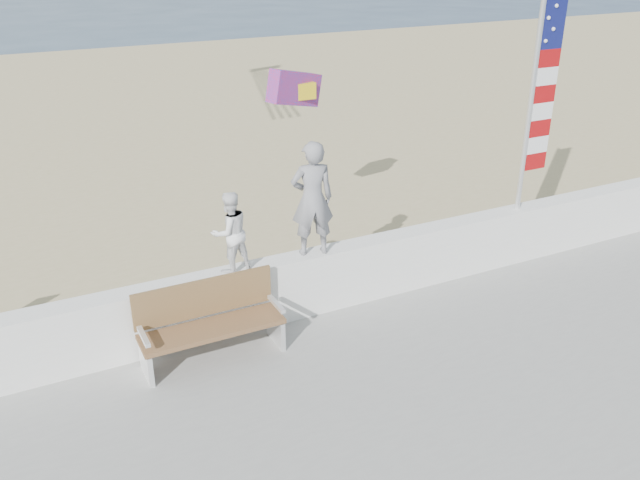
{
  "coord_description": "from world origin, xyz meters",
  "views": [
    {
      "loc": [
        -3.52,
        -5.58,
        5.1
      ],
      "look_at": [
        0.2,
        1.8,
        1.35
      ],
      "focal_mm": 38.0,
      "sensor_mm": 36.0,
      "label": 1
    }
  ],
  "objects_px": {
    "bench": "(210,321)",
    "flag": "(539,88)",
    "adult": "(312,199)",
    "child": "(230,232)"
  },
  "relations": [
    {
      "from": "bench",
      "to": "flag",
      "type": "bearing_deg",
      "value": 4.77
    },
    {
      "from": "adult",
      "to": "child",
      "type": "bearing_deg",
      "value": 12.57
    },
    {
      "from": "adult",
      "to": "flag",
      "type": "distance_m",
      "value": 3.94
    },
    {
      "from": "adult",
      "to": "flag",
      "type": "bearing_deg",
      "value": -167.44
    },
    {
      "from": "bench",
      "to": "flag",
      "type": "height_order",
      "value": "flag"
    },
    {
      "from": "bench",
      "to": "adult",
      "type": "bearing_deg",
      "value": 15.3
    },
    {
      "from": "bench",
      "to": "child",
      "type": "bearing_deg",
      "value": 42.91
    },
    {
      "from": "adult",
      "to": "child",
      "type": "distance_m",
      "value": 1.2
    },
    {
      "from": "child",
      "to": "bench",
      "type": "distance_m",
      "value": 1.15
    },
    {
      "from": "child",
      "to": "flag",
      "type": "height_order",
      "value": "flag"
    }
  ]
}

